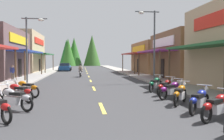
{
  "coord_description": "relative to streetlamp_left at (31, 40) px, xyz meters",
  "views": [
    {
      "loc": [
        -0.85,
        -1.62,
        2.05
      ],
      "look_at": [
        2.37,
        23.91,
        0.91
      ],
      "focal_mm": 38.9,
      "sensor_mm": 36.0,
      "label": 1
    }
  ],
  "objects": [
    {
      "name": "parked_car_curbside",
      "position": [
        1.26,
        22.74,
        -2.96
      ],
      "size": [
        2.12,
        4.33,
        1.4
      ],
      "rotation": [
        0.0,
        0.0,
        1.55
      ],
      "color": "#1E4C8C",
      "rests_on": "ground"
    },
    {
      "name": "motorcycle_parked_right_3",
      "position": [
        8.58,
        -10.25,
        -3.16
      ],
      "size": [
        1.35,
        1.78,
        1.04
      ],
      "rotation": [
        0.0,
        0.0,
        0.94
      ],
      "color": "black",
      "rests_on": "ground"
    },
    {
      "name": "motorcycle_parked_left_1",
      "position": [
        1.4,
        -10.64,
        -3.16
      ],
      "size": [
        1.88,
        1.2,
        1.04
      ],
      "rotation": [
        0.0,
        0.0,
        2.59
      ],
      "color": "black",
      "rests_on": "ground"
    },
    {
      "name": "rider_cruising_lead",
      "position": [
        4.02,
        7.65,
        -2.99
      ],
      "size": [
        0.6,
        2.14,
        1.57
      ],
      "rotation": [
        0.0,
        0.0,
        1.51
      ],
      "color": "black",
      "rests_on": "ground"
    },
    {
      "name": "sidewalk_right",
      "position": [
        11.25,
        10.82,
        -3.59
      ],
      "size": [
        2.69,
        89.83,
        0.12
      ],
      "primitive_type": "cube",
      "color": "#9E9991",
      "rests_on": "ground"
    },
    {
      "name": "motorcycle_parked_right_1",
      "position": [
        8.68,
        -13.16,
        -3.16
      ],
      "size": [
        1.87,
        1.22,
        1.04
      ],
      "rotation": [
        0.0,
        0.0,
        0.56
      ],
      "color": "black",
      "rests_on": "ground"
    },
    {
      "name": "motorcycle_parked_right_5",
      "position": [
        8.93,
        -7.43,
        -3.16
      ],
      "size": [
        1.62,
        1.55,
        1.04
      ],
      "rotation": [
        0.0,
        0.0,
        0.76
      ],
      "color": "black",
      "rests_on": "ground"
    },
    {
      "name": "motorcycle_parked_right_2",
      "position": [
        8.64,
        -11.96,
        -3.16
      ],
      "size": [
        1.6,
        1.57,
        1.04
      ],
      "rotation": [
        0.0,
        0.0,
        0.77
      ],
      "color": "black",
      "rests_on": "ground"
    },
    {
      "name": "storefront_right_far",
      "position": [
        15.76,
        14.76,
        -1.34
      ],
      "size": [
        8.22,
        10.59,
        4.59
      ],
      "color": "olive",
      "rests_on": "ground"
    },
    {
      "name": "storefront_left_far",
      "position": [
        -6.71,
        19.73,
        -0.51
      ],
      "size": [
        10.05,
        11.43,
        6.28
      ],
      "color": "tan",
      "rests_on": "ground"
    },
    {
      "name": "sidewalk_left",
      "position": [
        -1.28,
        10.82,
        -3.59
      ],
      "size": [
        2.69,
        89.83,
        0.12
      ],
      "primitive_type": "cube",
      "color": "#9E9991",
      "rests_on": "ground"
    },
    {
      "name": "motorcycle_parked_left_3",
      "position": [
        1.08,
        -7.06,
        -3.16
      ],
      "size": [
        1.8,
        1.33,
        1.04
      ],
      "rotation": [
        0.0,
        0.0,
        2.52
      ],
      "color": "black",
      "rests_on": "ground"
    },
    {
      "name": "treeline_backdrop",
      "position": [
        2.87,
        57.2,
        0.88
      ],
      "size": [
        13.13,
        6.86,
        9.85
      ],
      "color": "#306823",
      "rests_on": "ground"
    },
    {
      "name": "motorcycle_parked_left_2",
      "position": [
        1.09,
        -8.67,
        -3.16
      ],
      "size": [
        1.8,
        1.32,
        1.04
      ],
      "rotation": [
        0.0,
        0.0,
        2.52
      ],
      "color": "black",
      "rests_on": "ground"
    },
    {
      "name": "pedestrian_waiting",
      "position": [
        -2.12,
        2.43,
        -2.77
      ],
      "size": [
        0.56,
        0.34,
        1.53
      ],
      "rotation": [
        0.0,
        0.0,
        4.47
      ],
      "color": "#726659",
      "rests_on": "ground"
    },
    {
      "name": "motorcycle_parked_right_4",
      "position": [
        8.79,
        -8.73,
        -3.16
      ],
      "size": [
        1.88,
        1.19,
        1.04
      ],
      "rotation": [
        0.0,
        0.0,
        0.54
      ],
      "color": "black",
      "rests_on": "ground"
    },
    {
      "name": "centerline_dashes",
      "position": [
        4.99,
        13.77,
        -3.64
      ],
      "size": [
        0.16,
        62.33,
        0.01
      ],
      "color": "#E0C64C",
      "rests_on": "ground"
    },
    {
      "name": "storefront_right_middle",
      "position": [
        15.71,
        3.85,
        -1.18
      ],
      "size": [
        8.13,
        9.17,
        4.91
      ],
      "color": "brown",
      "rests_on": "ground"
    },
    {
      "name": "motorcycle_parked_right_6",
      "position": [
        8.84,
        -5.74,
        -3.16
      ],
      "size": [
        1.43,
        1.72,
        1.04
      ],
      "rotation": [
        0.0,
        0.0,
        0.89
      ],
      "color": "black",
      "rests_on": "ground"
    },
    {
      "name": "ground",
      "position": [
        4.99,
        10.82,
        -3.7
      ],
      "size": [
        9.85,
        89.83,
        0.1
      ],
      "primitive_type": "cube",
      "color": "#38383A"
    },
    {
      "name": "streetlamp_left",
      "position": [
        0.0,
        0.0,
        0.0
      ],
      "size": [
        2.08,
        0.3,
        5.51
      ],
      "color": "#474C51",
      "rests_on": "ground"
    },
    {
      "name": "streetlamp_right",
      "position": [
        10.0,
        -0.63,
        0.37
      ],
      "size": [
        2.08,
        0.3,
        6.17
      ],
      "color": "#474C51",
      "rests_on": "ground"
    }
  ]
}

